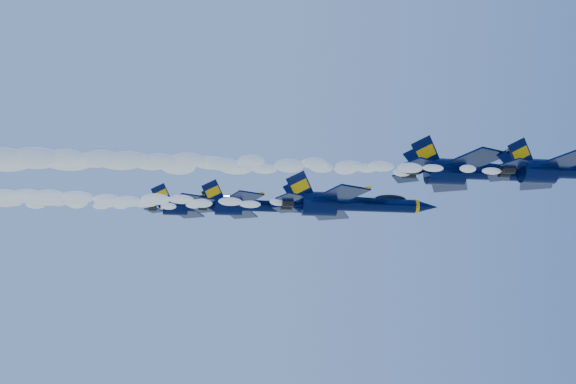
{
  "coord_description": "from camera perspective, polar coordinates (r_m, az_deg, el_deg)",
  "views": [
    {
      "loc": [
        -17.05,
        -74.86,
        129.87
      ],
      "look_at": [
        -7.78,
        4.51,
        153.56
      ],
      "focal_mm": 45.0,
      "sensor_mm": 36.0,
      "label": 1
    }
  ],
  "objects": [
    {
      "name": "smoke_trail_jet_second",
      "position": [
        74.75,
        -14.36,
        2.26
      ],
      "size": [
        62.39,
        2.5,
        2.25
      ],
      "primitive_type": "ellipsoid",
      "color": "white"
    },
    {
      "name": "jet_fourth",
      "position": [
        91.87,
        -2.72,
        -1.08
      ],
      "size": [
        16.14,
        13.24,
        6.0
      ],
      "color": "black"
    },
    {
      "name": "jet_fifth",
      "position": [
        98.06,
        -7.1,
        -1.15
      ],
      "size": [
        15.29,
        12.54,
        5.68
      ],
      "color": "black"
    },
    {
      "name": "smoke_trail_jet_lead",
      "position": [
        66.03,
        -9.21,
        2.41
      ],
      "size": [
        62.39,
        2.09,
        1.88
      ],
      "primitive_type": "ellipsoid",
      "color": "white"
    },
    {
      "name": "smoke_trail_jet_third",
      "position": [
        87.14,
        -21.29,
        -0.39
      ],
      "size": [
        62.39,
        2.57,
        2.31
      ],
      "primitive_type": "ellipsoid",
      "color": "white"
    },
    {
      "name": "jet_third",
      "position": [
        86.04,
        4.94,
        -0.94
      ],
      "size": [
        18.99,
        15.58,
        7.06
      ],
      "color": "black"
    },
    {
      "name": "jet_second",
      "position": [
        79.51,
        14.8,
        1.55
      ],
      "size": [
        18.48,
        15.16,
        6.87
      ],
      "color": "black"
    },
    {
      "name": "jet_lead",
      "position": [
        74.54,
        21.22,
        1.53
      ],
      "size": [
        15.41,
        12.64,
        5.73
      ],
      "color": "black"
    }
  ]
}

